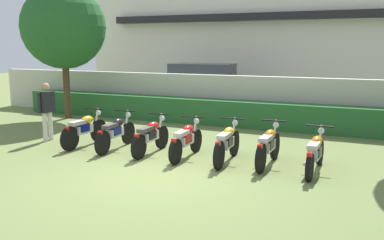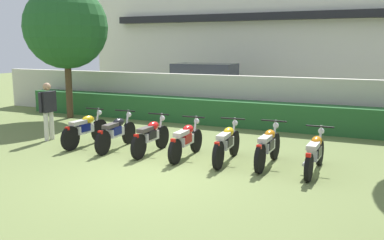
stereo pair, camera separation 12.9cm
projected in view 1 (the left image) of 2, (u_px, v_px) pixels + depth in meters
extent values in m
plane|color=olive|center=(152.00, 177.00, 8.92)|extent=(60.00, 60.00, 0.00)
cube|color=silver|center=(303.00, 26.00, 23.40)|extent=(23.23, 6.00, 7.42)
cube|color=black|center=(291.00, 16.00, 20.42)|extent=(19.52, 0.50, 0.36)
cube|color=beige|center=(248.00, 100.00, 14.90)|extent=(22.07, 0.30, 1.65)
cube|color=#28602D|center=(242.00, 114.00, 14.34)|extent=(17.66, 0.70, 0.86)
cube|color=#9EA3A8|center=(207.00, 89.00, 19.28)|extent=(4.60, 2.11, 1.00)
cube|color=#2D333D|center=(202.00, 71.00, 19.21)|extent=(2.79, 1.86, 0.65)
cylinder|color=black|center=(246.00, 97.00, 19.64)|extent=(0.69, 0.26, 0.68)
cylinder|color=black|center=(235.00, 102.00, 17.94)|extent=(0.69, 0.26, 0.68)
cylinder|color=black|center=(182.00, 95.00, 20.75)|extent=(0.69, 0.26, 0.68)
cylinder|color=black|center=(166.00, 99.00, 19.05)|extent=(0.69, 0.26, 0.68)
cylinder|color=#4C3823|center=(67.00, 88.00, 15.95)|extent=(0.24, 0.24, 2.29)
sphere|color=#235B28|center=(64.00, 27.00, 15.57)|extent=(3.04, 3.04, 3.04)
cylinder|color=black|center=(99.00, 130.00, 12.12)|extent=(0.10, 0.64, 0.64)
cylinder|color=black|center=(70.00, 139.00, 11.05)|extent=(0.10, 0.64, 0.64)
cube|color=silver|center=(83.00, 129.00, 11.52)|extent=(0.21, 0.60, 0.22)
ellipsoid|color=yellow|center=(87.00, 120.00, 11.63)|extent=(0.23, 0.44, 0.22)
cube|color=#B2ADA3|center=(77.00, 123.00, 11.28)|extent=(0.21, 0.52, 0.10)
cube|color=red|center=(67.00, 129.00, 10.91)|extent=(0.10, 0.08, 0.08)
cylinder|color=silver|center=(96.00, 120.00, 11.99)|extent=(0.05, 0.23, 0.65)
cylinder|color=black|center=(94.00, 109.00, 11.85)|extent=(0.60, 0.05, 0.04)
sphere|color=silver|center=(98.00, 113.00, 12.06)|extent=(0.14, 0.14, 0.14)
cylinder|color=silver|center=(74.00, 135.00, 11.37)|extent=(0.08, 0.55, 0.07)
cube|color=navy|center=(82.00, 128.00, 11.46)|extent=(0.25, 0.36, 0.20)
cylinder|color=black|center=(128.00, 133.00, 11.84)|extent=(0.13, 0.62, 0.62)
cylinder|color=black|center=(103.00, 143.00, 10.62)|extent=(0.13, 0.62, 0.62)
cube|color=silver|center=(115.00, 132.00, 11.16)|extent=(0.24, 0.61, 0.22)
ellipsoid|color=black|center=(118.00, 123.00, 11.27)|extent=(0.25, 0.45, 0.22)
cube|color=#4C4742|center=(110.00, 126.00, 10.91)|extent=(0.24, 0.53, 0.10)
cube|color=red|center=(100.00, 133.00, 10.48)|extent=(0.11, 0.09, 0.08)
cylinder|color=silver|center=(126.00, 122.00, 11.70)|extent=(0.07, 0.23, 0.65)
cylinder|color=black|center=(124.00, 111.00, 11.56)|extent=(0.60, 0.08, 0.04)
sphere|color=silver|center=(128.00, 115.00, 11.77)|extent=(0.14, 0.14, 0.14)
cylinder|color=silver|center=(106.00, 139.00, 10.99)|extent=(0.11, 0.55, 0.07)
cube|color=navy|center=(114.00, 131.00, 11.10)|extent=(0.27, 0.38, 0.20)
cylinder|color=black|center=(162.00, 137.00, 11.31)|extent=(0.10, 0.61, 0.61)
cylinder|color=black|center=(139.00, 147.00, 10.23)|extent=(0.10, 0.61, 0.61)
cube|color=silver|center=(150.00, 136.00, 10.70)|extent=(0.21, 0.60, 0.22)
ellipsoid|color=red|center=(153.00, 126.00, 10.81)|extent=(0.23, 0.44, 0.22)
cube|color=#4C4742|center=(145.00, 130.00, 10.46)|extent=(0.21, 0.52, 0.10)
cube|color=red|center=(136.00, 136.00, 10.09)|extent=(0.10, 0.08, 0.08)
cylinder|color=silver|center=(160.00, 126.00, 11.18)|extent=(0.05, 0.23, 0.65)
cylinder|color=black|center=(158.00, 114.00, 11.04)|extent=(0.60, 0.05, 0.04)
sphere|color=silver|center=(162.00, 118.00, 11.25)|extent=(0.14, 0.14, 0.14)
cylinder|color=silver|center=(141.00, 143.00, 10.54)|extent=(0.08, 0.55, 0.07)
cube|color=black|center=(149.00, 135.00, 10.65)|extent=(0.25, 0.36, 0.20)
cylinder|color=black|center=(196.00, 141.00, 10.94)|extent=(0.11, 0.59, 0.59)
cylinder|color=black|center=(176.00, 152.00, 9.81)|extent=(0.11, 0.59, 0.59)
cube|color=silver|center=(186.00, 140.00, 10.30)|extent=(0.22, 0.61, 0.22)
ellipsoid|color=red|center=(188.00, 130.00, 10.42)|extent=(0.23, 0.45, 0.22)
cube|color=beige|center=(182.00, 133.00, 10.06)|extent=(0.21, 0.53, 0.10)
cube|color=red|center=(174.00, 141.00, 9.67)|extent=(0.10, 0.08, 0.08)
cylinder|color=silver|center=(195.00, 129.00, 10.81)|extent=(0.06, 0.23, 0.65)
cylinder|color=black|center=(193.00, 117.00, 10.67)|extent=(0.60, 0.05, 0.04)
sphere|color=silver|center=(196.00, 121.00, 10.87)|extent=(0.14, 0.14, 0.14)
cylinder|color=silver|center=(177.00, 147.00, 10.14)|extent=(0.08, 0.55, 0.07)
cube|color=#A51414|center=(185.00, 139.00, 10.25)|extent=(0.25, 0.37, 0.20)
cylinder|color=black|center=(234.00, 143.00, 10.58)|extent=(0.13, 0.63, 0.63)
cylinder|color=black|center=(219.00, 155.00, 9.40)|extent=(0.13, 0.63, 0.63)
cube|color=silver|center=(227.00, 143.00, 9.92)|extent=(0.24, 0.61, 0.22)
ellipsoid|color=yellow|center=(229.00, 132.00, 10.04)|extent=(0.25, 0.45, 0.22)
cube|color=beige|center=(224.00, 136.00, 9.67)|extent=(0.23, 0.53, 0.10)
cube|color=red|center=(218.00, 144.00, 9.26)|extent=(0.10, 0.09, 0.08)
cylinder|color=silver|center=(234.00, 131.00, 10.45)|extent=(0.06, 0.23, 0.65)
cylinder|color=black|center=(233.00, 119.00, 10.31)|extent=(0.60, 0.07, 0.04)
sphere|color=silver|center=(235.00, 123.00, 10.52)|extent=(0.14, 0.14, 0.14)
cylinder|color=silver|center=(218.00, 150.00, 9.75)|extent=(0.10, 0.55, 0.07)
cube|color=black|center=(226.00, 141.00, 9.86)|extent=(0.26, 0.37, 0.20)
cylinder|color=black|center=(275.00, 146.00, 10.27)|extent=(0.09, 0.63, 0.63)
cylinder|color=black|center=(261.00, 158.00, 9.13)|extent=(0.09, 0.63, 0.63)
cube|color=silver|center=(268.00, 146.00, 9.63)|extent=(0.20, 0.60, 0.22)
ellipsoid|color=orange|center=(270.00, 134.00, 9.74)|extent=(0.22, 0.44, 0.22)
cube|color=beige|center=(266.00, 139.00, 9.38)|extent=(0.20, 0.52, 0.10)
cube|color=red|center=(260.00, 147.00, 8.99)|extent=(0.10, 0.08, 0.08)
cylinder|color=silver|center=(274.00, 133.00, 10.13)|extent=(0.05, 0.23, 0.65)
cylinder|color=black|center=(274.00, 121.00, 10.00)|extent=(0.60, 0.04, 0.04)
sphere|color=silver|center=(276.00, 125.00, 10.20)|extent=(0.14, 0.14, 0.14)
cylinder|color=silver|center=(260.00, 153.00, 9.47)|extent=(0.07, 0.55, 0.07)
cube|color=black|center=(267.00, 144.00, 9.57)|extent=(0.24, 0.36, 0.20)
cylinder|color=black|center=(320.00, 152.00, 9.78)|extent=(0.10, 0.57, 0.57)
cylinder|color=black|center=(310.00, 167.00, 8.59)|extent=(0.10, 0.57, 0.57)
cube|color=silver|center=(315.00, 153.00, 9.11)|extent=(0.21, 0.60, 0.22)
ellipsoid|color=orange|center=(317.00, 141.00, 9.23)|extent=(0.23, 0.44, 0.22)
cube|color=beige|center=(314.00, 146.00, 8.87)|extent=(0.21, 0.52, 0.10)
cube|color=red|center=(309.00, 155.00, 8.45)|extent=(0.10, 0.08, 0.08)
cylinder|color=silver|center=(320.00, 140.00, 9.64)|extent=(0.05, 0.23, 0.65)
cylinder|color=black|center=(320.00, 126.00, 9.51)|extent=(0.60, 0.04, 0.04)
sphere|color=silver|center=(321.00, 131.00, 9.71)|extent=(0.14, 0.14, 0.14)
cylinder|color=silver|center=(307.00, 161.00, 8.96)|extent=(0.08, 0.55, 0.07)
cube|color=black|center=(315.00, 151.00, 9.06)|extent=(0.24, 0.36, 0.20)
cylinder|color=silver|center=(50.00, 126.00, 12.35)|extent=(0.13, 0.13, 0.82)
cylinder|color=silver|center=(45.00, 127.00, 12.16)|extent=(0.13, 0.13, 0.82)
cube|color=#232328|center=(46.00, 102.00, 12.14)|extent=(0.22, 0.48, 0.58)
cylinder|color=#232328|center=(53.00, 100.00, 12.39)|extent=(0.09, 0.09, 0.55)
cylinder|color=#232328|center=(39.00, 103.00, 11.87)|extent=(0.09, 0.09, 0.55)
sphere|color=tan|center=(45.00, 87.00, 12.06)|extent=(0.22, 0.22, 0.22)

